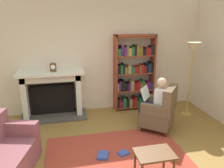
{
  "coord_description": "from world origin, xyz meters",
  "views": [
    {
      "loc": [
        -0.78,
        -2.84,
        2.32
      ],
      "look_at": [
        0.1,
        1.2,
        1.05
      ],
      "focal_mm": 35.74,
      "sensor_mm": 36.0,
      "label": 1
    }
  ],
  "objects_px": {
    "mantel_clock": "(53,67)",
    "seated_reader": "(156,101)",
    "bookshelf": "(134,74)",
    "fireplace": "(52,92)",
    "side_table": "(154,157)",
    "floor_lamp": "(193,54)",
    "armchair_reading": "(161,111)"
  },
  "relations": [
    {
      "from": "fireplace",
      "to": "seated_reader",
      "type": "relative_size",
      "value": 1.34
    },
    {
      "from": "armchair_reading",
      "to": "floor_lamp",
      "type": "bearing_deg",
      "value": 159.2
    },
    {
      "from": "fireplace",
      "to": "bookshelf",
      "type": "bearing_deg",
      "value": 0.95
    },
    {
      "from": "fireplace",
      "to": "side_table",
      "type": "distance_m",
      "value": 2.98
    },
    {
      "from": "mantel_clock",
      "to": "floor_lamp",
      "type": "height_order",
      "value": "floor_lamp"
    },
    {
      "from": "mantel_clock",
      "to": "seated_reader",
      "type": "height_order",
      "value": "mantel_clock"
    },
    {
      "from": "bookshelf",
      "to": "floor_lamp",
      "type": "distance_m",
      "value": 1.45
    },
    {
      "from": "fireplace",
      "to": "floor_lamp",
      "type": "bearing_deg",
      "value": -11.82
    },
    {
      "from": "bookshelf",
      "to": "side_table",
      "type": "bearing_deg",
      "value": -101.15
    },
    {
      "from": "seated_reader",
      "to": "floor_lamp",
      "type": "distance_m",
      "value": 1.43
    },
    {
      "from": "fireplace",
      "to": "side_table",
      "type": "bearing_deg",
      "value": -59.62
    },
    {
      "from": "armchair_reading",
      "to": "side_table",
      "type": "distance_m",
      "value": 1.54
    },
    {
      "from": "bookshelf",
      "to": "armchair_reading",
      "type": "bearing_deg",
      "value": -81.05
    },
    {
      "from": "mantel_clock",
      "to": "bookshelf",
      "type": "bearing_deg",
      "value": 3.97
    },
    {
      "from": "bookshelf",
      "to": "side_table",
      "type": "height_order",
      "value": "bookshelf"
    },
    {
      "from": "side_table",
      "to": "floor_lamp",
      "type": "xyz_separation_m",
      "value": [
        1.65,
        1.91,
        1.13
      ]
    },
    {
      "from": "mantel_clock",
      "to": "armchair_reading",
      "type": "xyz_separation_m",
      "value": [
        2.14,
        -1.1,
        -0.79
      ]
    },
    {
      "from": "armchair_reading",
      "to": "floor_lamp",
      "type": "height_order",
      "value": "floor_lamp"
    },
    {
      "from": "bookshelf",
      "to": "seated_reader",
      "type": "bearing_deg",
      "value": -84.9
    },
    {
      "from": "bookshelf",
      "to": "seated_reader",
      "type": "height_order",
      "value": "bookshelf"
    },
    {
      "from": "seated_reader",
      "to": "side_table",
      "type": "xyz_separation_m",
      "value": [
        -0.62,
        -1.44,
        -0.25
      ]
    },
    {
      "from": "mantel_clock",
      "to": "floor_lamp",
      "type": "distance_m",
      "value": 3.15
    },
    {
      "from": "fireplace",
      "to": "armchair_reading",
      "type": "distance_m",
      "value": 2.52
    },
    {
      "from": "fireplace",
      "to": "mantel_clock",
      "type": "distance_m",
      "value": 0.63
    },
    {
      "from": "bookshelf",
      "to": "seated_reader",
      "type": "relative_size",
      "value": 1.66
    },
    {
      "from": "fireplace",
      "to": "bookshelf",
      "type": "distance_m",
      "value": 2.04
    },
    {
      "from": "fireplace",
      "to": "mantel_clock",
      "type": "height_order",
      "value": "mantel_clock"
    },
    {
      "from": "bookshelf",
      "to": "side_table",
      "type": "xyz_separation_m",
      "value": [
        -0.51,
        -2.6,
        -0.54
      ]
    },
    {
      "from": "armchair_reading",
      "to": "side_table",
      "type": "relative_size",
      "value": 1.73
    },
    {
      "from": "side_table",
      "to": "floor_lamp",
      "type": "distance_m",
      "value": 2.76
    },
    {
      "from": "fireplace",
      "to": "floor_lamp",
      "type": "relative_size",
      "value": 0.87
    },
    {
      "from": "mantel_clock",
      "to": "seated_reader",
      "type": "distance_m",
      "value": 2.37
    }
  ]
}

